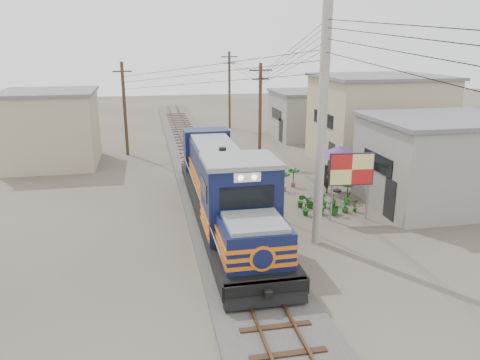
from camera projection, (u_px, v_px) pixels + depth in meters
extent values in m
plane|color=#473F35|center=(235.00, 244.00, 20.16)|extent=(120.00, 120.00, 0.00)
cube|color=#595651|center=(205.00, 179.00, 29.54)|extent=(3.60, 70.00, 0.16)
cube|color=#51331E|center=(197.00, 176.00, 29.38)|extent=(0.08, 70.00, 0.12)
cube|color=#51331E|center=(214.00, 175.00, 29.59)|extent=(0.08, 70.00, 0.12)
cube|color=black|center=(225.00, 208.00, 22.33)|extent=(2.88, 15.87, 0.55)
cube|color=black|center=(247.00, 259.00, 17.76)|extent=(2.18, 3.17, 0.64)
cube|color=black|center=(211.00, 184.00, 27.08)|extent=(2.18, 3.17, 0.64)
cube|color=#0F1538|center=(254.00, 244.00, 16.31)|extent=(2.36, 2.38, 1.49)
cube|color=#0F1538|center=(240.00, 200.00, 18.42)|extent=(2.82, 2.58, 3.08)
cube|color=slate|center=(240.00, 161.00, 17.97)|extent=(2.88, 2.71, 0.18)
cube|color=black|center=(247.00, 197.00, 17.04)|extent=(2.01, 0.06, 0.79)
cube|color=white|center=(247.00, 177.00, 16.82)|extent=(0.99, 0.06, 0.35)
cube|color=#0F1538|center=(217.00, 169.00, 24.31)|extent=(2.24, 9.72, 2.28)
cube|color=slate|center=(216.00, 147.00, 23.98)|extent=(2.01, 9.72, 0.18)
cube|color=#D36213|center=(225.00, 197.00, 22.18)|extent=(2.92, 15.87, 0.14)
cube|color=#D36213|center=(225.00, 191.00, 22.10)|extent=(2.92, 15.87, 0.14)
cube|color=#D36213|center=(225.00, 185.00, 22.01)|extent=(2.92, 15.87, 0.14)
cylinder|color=#9E9B93|center=(322.00, 129.00, 18.94)|extent=(0.40, 0.40, 10.00)
cylinder|color=#4C3826|center=(260.00, 113.00, 33.18)|extent=(0.24, 0.24, 7.00)
cube|color=#4C3826|center=(261.00, 70.00, 32.33)|extent=(1.60, 0.10, 0.10)
cube|color=#4C3826|center=(260.00, 79.00, 32.50)|extent=(1.20, 0.10, 0.10)
cylinder|color=#4C3826|center=(229.00, 91.00, 46.33)|extent=(0.24, 0.24, 7.50)
cube|color=#4C3826|center=(229.00, 57.00, 45.41)|extent=(1.60, 0.10, 0.10)
cube|color=#4C3826|center=(229.00, 63.00, 45.58)|extent=(1.20, 0.10, 0.10)
cylinder|color=#4C3826|center=(125.00, 109.00, 35.14)|extent=(0.24, 0.24, 7.00)
cube|color=#4C3826|center=(122.00, 69.00, 34.29)|extent=(1.60, 0.10, 0.10)
cube|color=#4C3826|center=(122.00, 77.00, 34.46)|extent=(1.20, 0.10, 0.10)
cube|color=gray|center=(439.00, 163.00, 24.52)|extent=(7.00, 6.00, 4.50)
cube|color=slate|center=(445.00, 119.00, 23.86)|extent=(7.35, 6.30, 0.20)
cube|color=black|center=(378.00, 163.00, 23.79)|extent=(0.05, 3.00, 0.90)
cube|color=tan|center=(377.00, 121.00, 32.96)|extent=(8.00, 7.00, 6.00)
cube|color=slate|center=(381.00, 76.00, 32.08)|extent=(8.40, 7.35, 0.20)
cube|color=black|center=(323.00, 119.00, 32.11)|extent=(0.05, 3.50, 0.90)
cube|color=gray|center=(308.00, 115.00, 42.36)|extent=(6.00, 6.00, 4.00)
cube|color=slate|center=(309.00, 92.00, 41.76)|extent=(6.30, 6.30, 0.20)
cube|color=black|center=(276.00, 114.00, 41.73)|extent=(0.05, 3.00, 0.90)
cube|color=tan|center=(51.00, 130.00, 32.60)|extent=(6.00, 6.00, 5.00)
cube|color=slate|center=(47.00, 92.00, 31.86)|extent=(6.30, 6.30, 0.20)
cube|color=black|center=(4.00, 128.00, 31.95)|extent=(0.05, 3.00, 0.90)
cylinder|color=#99999E|center=(332.00, 196.00, 22.49)|extent=(0.10, 0.10, 2.47)
cylinder|color=#99999E|center=(367.00, 195.00, 22.67)|extent=(0.10, 0.10, 2.47)
cube|color=black|center=(351.00, 169.00, 22.20)|extent=(2.17, 0.32, 1.58)
cube|color=red|center=(352.00, 169.00, 22.17)|extent=(2.07, 0.28, 1.48)
cylinder|color=black|center=(337.00, 191.00, 27.25)|extent=(0.50, 0.50, 0.10)
cylinder|color=#99999E|center=(338.00, 171.00, 26.92)|extent=(0.05, 0.05, 2.49)
cone|color=#512A7E|center=(339.00, 151.00, 26.58)|extent=(2.58, 2.58, 0.62)
imported|color=black|center=(325.00, 179.00, 26.76)|extent=(0.65, 0.47, 1.68)
imported|color=#195117|center=(306.00, 205.00, 23.34)|extent=(0.53, 0.66, 1.08)
imported|color=#195117|center=(321.00, 206.00, 23.49)|extent=(0.57, 0.63, 0.95)
imported|color=#195117|center=(335.00, 206.00, 23.53)|extent=(0.97, 0.90, 0.88)
imported|color=#195117|center=(345.00, 207.00, 23.83)|extent=(0.39, 0.39, 0.63)
imported|color=#195117|center=(355.00, 205.00, 23.91)|extent=(0.38, 0.27, 0.70)
imported|color=#195117|center=(301.00, 201.00, 24.51)|extent=(0.51, 0.52, 0.73)
imported|color=#195117|center=(311.00, 201.00, 24.50)|extent=(0.76, 0.71, 0.68)
imported|color=#195117|center=(323.00, 200.00, 24.58)|extent=(0.60, 0.60, 0.76)
imported|color=#195117|center=(334.00, 199.00, 24.79)|extent=(0.49, 0.48, 0.77)
imported|color=#195117|center=(347.00, 198.00, 25.04)|extent=(0.41, 0.34, 0.69)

